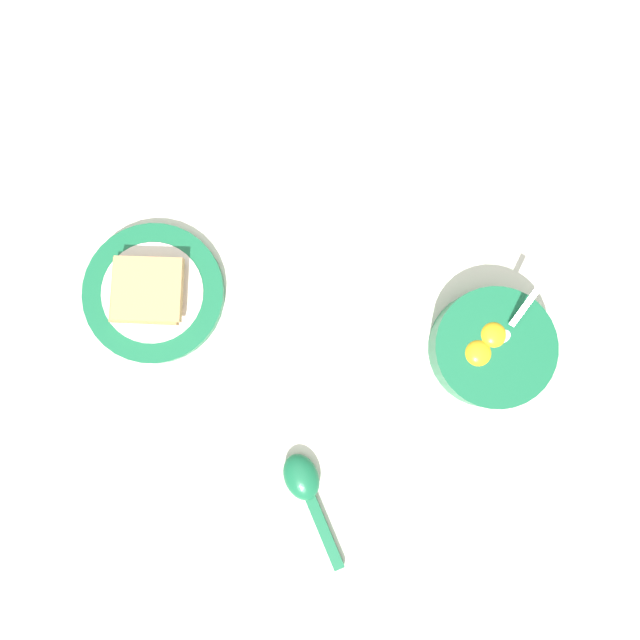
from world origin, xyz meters
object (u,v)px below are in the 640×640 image
toast_plate (154,293)px  soup_spoon (306,487)px  toast_sandwich (147,290)px  egg_bowl (492,348)px

toast_plate → soup_spoon: bearing=91.3°
toast_plate → toast_sandwich: toast_sandwich is taller
egg_bowl → toast_sandwich: egg_bowl is taller
soup_spoon → toast_plate: bearing=-88.7°
toast_sandwich → soup_spoon: (-0.01, 0.32, -0.02)m
toast_sandwich → egg_bowl: bearing=133.1°
toast_plate → toast_sandwich: size_ratio=1.48×
toast_plate → soup_spoon: size_ratio=1.18×
toast_plate → soup_spoon: 0.32m
egg_bowl → toast_plate: size_ratio=0.84×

